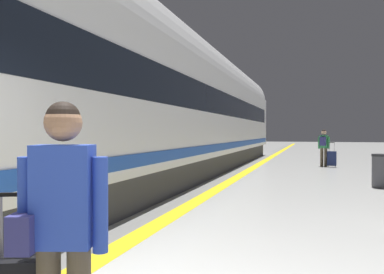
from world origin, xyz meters
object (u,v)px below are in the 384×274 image
Objects in this scene: high_speed_train at (139,95)px; passenger_near at (324,145)px; waste_bin at (381,171)px; traveller_foreground at (61,223)px; suitcase_near at (332,158)px.

high_speed_train is 9.86m from passenger_near.
waste_bin is at bearing -78.30° from passenger_near.
waste_bin is (3.14, 9.59, -0.52)m from traveller_foreground.
passenger_near is at bearing 101.70° from waste_bin.
high_speed_train reaches higher than suitcase_near.
suitcase_near is (2.16, 15.73, -0.61)m from traveller_foreground.
high_speed_train reaches higher than passenger_near.
high_speed_train is 37.84× the size of waste_bin.
high_speed_train is at bearing 112.08° from traveller_foreground.
traveller_foreground is 1.85× the size of waste_bin.
high_speed_train is at bearing -161.40° from waste_bin.
traveller_foreground is at bearing -67.92° from high_speed_train.
high_speed_train is 32.23× the size of suitcase_near.
suitcase_near is 6.22m from waste_bin.
waste_bin is at bearing 18.60° from high_speed_train.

